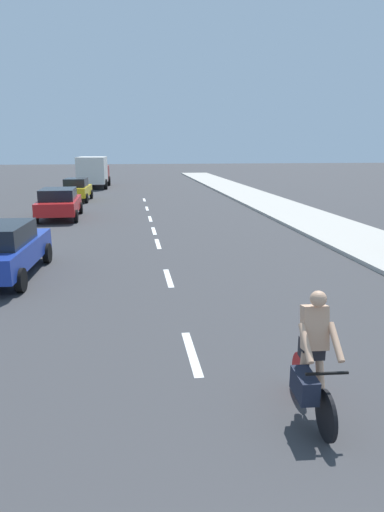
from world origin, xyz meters
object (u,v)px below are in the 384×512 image
Objects in this scene: parked_car_blue at (0,249)px; parked_car_red at (59,202)px; delivery_truck at (93,171)px; cyclist at (312,362)px; parked_car_yellow at (77,189)px.

parked_car_red is at bearing 92.75° from parked_car_blue.
parked_car_blue is 10.88m from parked_car_red.
delivery_truck is at bearing 91.97° from parked_car_blue.
cyclist is 0.41× the size of parked_car_blue.
parked_car_yellow is at bearing 92.65° from parked_car_blue.
parked_car_yellow is 0.62× the size of delivery_truck.
cyclist is 0.47× the size of parked_car_yellow.
delivery_truck is (0.39, 10.40, 0.67)m from parked_car_yellow.
cyclist is at bearing -74.53° from parked_car_yellow.
parked_car_red is 18.14m from delivery_truck.
delivery_truck reaches higher than parked_car_red.
parked_car_red is 0.73× the size of delivery_truck.
parked_car_red is at bearing -68.29° from cyclist.
cyclist is 37.10m from delivery_truck.
parked_car_blue and parked_car_yellow have the same top height.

